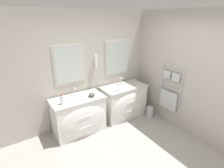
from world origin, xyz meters
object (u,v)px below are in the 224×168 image
Objects in this scene: toiletry_bottle at (62,100)px; amenity_bowl at (92,95)px; waste_bin at (150,111)px; vanity_right at (124,101)px; vanity_left at (79,115)px.

toiletry_bottle is 1.56× the size of amenity_bowl.
waste_bin is at bearing -8.91° from toiletry_bottle.
vanity_right is 0.72m from waste_bin.
toiletry_bottle reaches higher than vanity_right.
vanity_left is 8.32× the size of amenity_bowl.
amenity_bowl is at bearing -176.18° from vanity_right.
amenity_bowl is at bearing -12.31° from vanity_left.
amenity_bowl reaches higher than vanity_left.
toiletry_bottle is at bearing -177.89° from vanity_right.
vanity_left is at bearing 180.00° from vanity_right.
vanity_left is at bearing 9.35° from toiletry_bottle.
waste_bin is (1.48, -0.33, -0.72)m from amenity_bowl.
vanity_left is at bearing 167.69° from amenity_bowl.
toiletry_bottle is at bearing -170.65° from vanity_left.
vanity_left is 4.04× the size of waste_bin.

